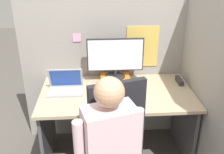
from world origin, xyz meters
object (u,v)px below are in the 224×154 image
(stapler, at_px, (179,81))
(laptop, at_px, (66,87))
(paper_box, at_px, (115,79))
(monitor, at_px, (115,57))
(carrot_toy, at_px, (123,106))

(stapler, bearing_deg, laptop, -174.57)
(laptop, xyz_separation_m, stapler, (1.14, 0.11, -0.02))
(paper_box, xyz_separation_m, stapler, (0.66, -0.08, -0.00))
(monitor, height_order, stapler, monitor)
(monitor, bearing_deg, stapler, -6.87)
(laptop, height_order, stapler, laptop)
(paper_box, relative_size, carrot_toy, 2.28)
(paper_box, relative_size, stapler, 1.82)
(paper_box, bearing_deg, carrot_toy, -87.30)
(paper_box, distance_m, stapler, 0.66)
(paper_box, bearing_deg, laptop, -159.18)
(paper_box, relative_size, laptop, 0.92)
(paper_box, relative_size, monitor, 0.53)
(monitor, bearing_deg, paper_box, -90.00)
(laptop, bearing_deg, carrot_toy, -34.67)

